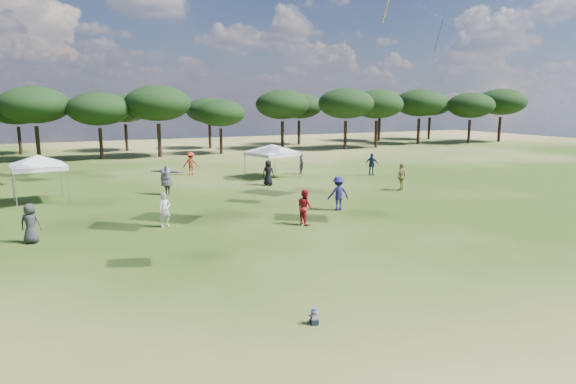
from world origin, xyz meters
The scene contains 6 objects.
ground centered at (0.00, 0.00, 0.00)m, with size 140.00×140.00×0.00m, color #354D17.
tree_line centered at (2.39, 47.41, 5.42)m, with size 108.78×17.63×7.77m.
tent_left centered at (-7.44, 22.72, 2.71)m, with size 5.70×5.70×3.13m.
tent_right centered at (8.62, 25.95, 2.47)m, with size 6.29×6.29×2.89m.
toddler centered at (-0.29, 2.16, 0.20)m, with size 0.33×0.36×0.45m.
festival_crowd centered at (1.82, 20.72, 0.90)m, with size 29.20×19.10×1.90m.
Camera 1 is at (-5.95, -8.36, 5.81)m, focal length 30.00 mm.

